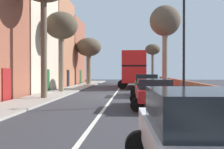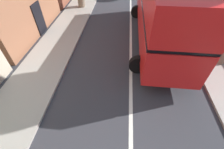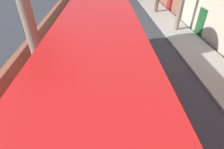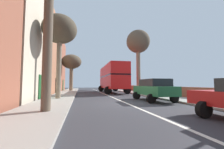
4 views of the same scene
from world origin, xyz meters
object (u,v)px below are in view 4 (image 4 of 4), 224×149
at_px(parked_car_green_right_2, 154,89).
at_px(street_tree_right_3, 138,43).
at_px(street_tree_right_5, 115,67).
at_px(street_tree_left_2, 60,31).
at_px(street_tree_left_0, 72,63).
at_px(double_decker_bus, 112,77).

relative_size(parked_car_green_right_2, street_tree_right_3, 0.46).
bearing_deg(street_tree_right_5, street_tree_left_2, -116.38).
xyz_separation_m(street_tree_left_0, street_tree_right_3, (9.77, -7.60, 2.07)).
height_order(double_decker_bus, street_tree_left_0, street_tree_left_0).
distance_m(double_decker_bus, street_tree_right_5, 11.54).
bearing_deg(street_tree_left_2, street_tree_right_3, 32.28).
bearing_deg(double_decker_bus, parked_car_green_right_2, -85.88).
bearing_deg(double_decker_bus, street_tree_left_2, -127.44).
distance_m(double_decker_bus, street_tree_left_2, 11.39).
xyz_separation_m(double_decker_bus, street_tree_right_5, (3.02, 10.76, 2.88)).
distance_m(street_tree_left_2, street_tree_right_3, 11.82).
xyz_separation_m(double_decker_bus, street_tree_left_0, (-6.43, 5.28, 2.86)).
height_order(double_decker_bus, street_tree_right_3, street_tree_right_3).
height_order(parked_car_green_right_2, street_tree_right_3, street_tree_right_3).
relative_size(double_decker_bus, street_tree_right_3, 1.13).
relative_size(parked_car_green_right_2, street_tree_left_0, 0.64).
bearing_deg(parked_car_green_right_2, street_tree_left_2, 161.34).
bearing_deg(street_tree_left_2, street_tree_right_5, 63.62).
height_order(street_tree_left_2, street_tree_right_5, street_tree_left_2).
relative_size(street_tree_left_0, street_tree_right_5, 1.06).
bearing_deg(street_tree_right_5, double_decker_bus, -105.67).
distance_m(parked_car_green_right_2, street_tree_left_0, 18.39).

